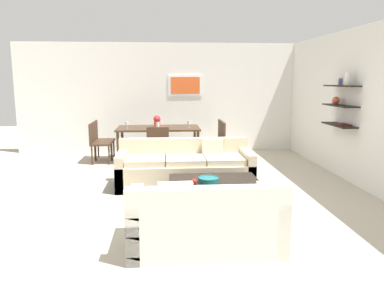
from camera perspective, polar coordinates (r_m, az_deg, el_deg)
name	(u,v)px	position (r m, az deg, el deg)	size (l,w,h in m)	color
ground_plane	(183,191)	(6.22, -1.43, -7.16)	(18.00, 18.00, 0.00)	#BCB29E
back_wall_unit	(187,98)	(9.50, -0.75, 7.06)	(8.40, 0.09, 2.70)	silver
right_wall_shelf_unit	(348,105)	(7.35, 22.67, 5.45)	(0.34, 8.20, 2.70)	silver
sofa_beige	(185,169)	(6.47, -1.05, -3.81)	(2.28, 0.90, 0.78)	beige
loveseat_white	(204,222)	(4.16, 1.88, -11.71)	(1.64, 0.90, 0.78)	silver
coffee_table	(215,195)	(5.38, 3.58, -7.81)	(1.29, 1.09, 0.38)	black
decorative_bowl	(208,179)	(5.32, 2.52, -5.41)	(0.30, 0.30, 0.07)	#19666B
apple_on_coffee_table	(194,182)	(5.20, 0.31, -5.74)	(0.08, 0.08, 0.08)	red
dining_table	(158,130)	(8.46, -5.14, 2.11)	(1.84, 0.98, 0.75)	#422D1E
dining_chair_right_near	(218,139)	(8.35, 3.98, 0.79)	(0.44, 0.44, 0.88)	#422D1E
dining_chair_foot	(158,145)	(7.60, -5.21, -0.14)	(0.44, 0.44, 0.88)	#422D1E
dining_chair_left_far	(101,137)	(8.82, -13.74, 1.01)	(0.44, 0.44, 0.88)	#422D1E
dining_chair_right_far	(215,136)	(8.78, 3.57, 1.24)	(0.44, 0.44, 0.88)	#422D1E
dining_chair_left_near	(97,140)	(8.39, -14.22, 0.55)	(0.44, 0.44, 0.88)	#422D1E
wine_glass_right_near	(189,123)	(8.33, -0.48, 3.25)	(0.07, 0.07, 0.16)	silver
wine_glass_foot	(158,125)	(8.01, -5.20, 2.93)	(0.06, 0.06, 0.16)	silver
wine_glass_left_near	(127,123)	(8.35, -9.85, 3.10)	(0.07, 0.07, 0.15)	silver
centerpiece_vase	(157,121)	(8.45, -5.35, 3.51)	(0.16, 0.16, 0.27)	#D85933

